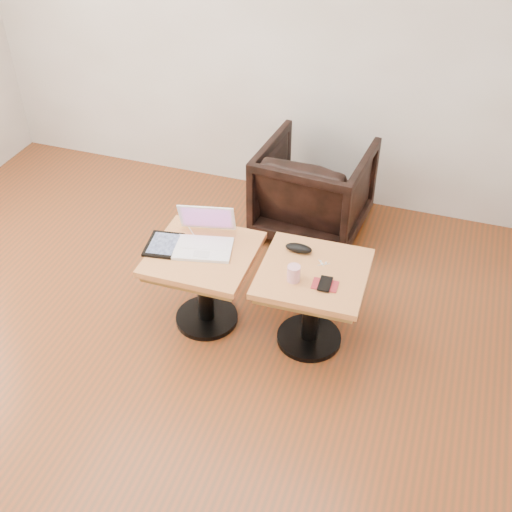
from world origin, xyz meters
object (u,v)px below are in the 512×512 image
(side_table_right, at_px, (312,289))
(striped_cup, at_px, (294,273))
(side_table_left, at_px, (204,270))
(armchair, at_px, (314,189))
(laptop, at_px, (204,238))

(side_table_right, distance_m, striped_cup, 0.24)
(side_table_left, bearing_deg, side_table_right, 2.61)
(side_table_right, height_order, armchair, armchair)
(armchair, bearing_deg, side_table_right, 109.00)
(side_table_right, distance_m, armchair, 1.20)
(laptop, relative_size, striped_cup, 4.16)
(side_table_left, xyz_separation_m, side_table_right, (0.67, 0.04, 0.00))
(side_table_left, relative_size, striped_cup, 6.37)
(side_table_right, distance_m, laptop, 0.71)
(side_table_left, xyz_separation_m, striped_cup, (0.58, -0.08, 0.19))
(side_table_left, bearing_deg, laptop, 100.70)
(striped_cup, bearing_deg, armchair, 99.20)
(laptop, bearing_deg, armchair, 58.26)
(side_table_right, xyz_separation_m, striped_cup, (-0.09, -0.12, 0.19))
(side_table_left, height_order, side_table_right, same)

